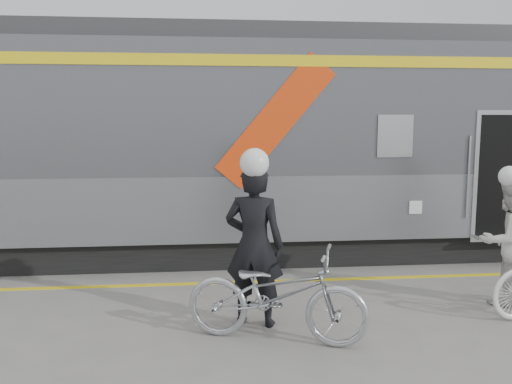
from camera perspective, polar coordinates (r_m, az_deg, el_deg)
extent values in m
plane|color=slate|center=(6.67, 6.67, -14.73)|extent=(90.00, 90.00, 0.00)
cube|color=black|center=(10.88, 10.33, -4.50)|extent=(24.00, 2.70, 0.50)
cube|color=#9EA0A5|center=(10.74, 10.43, -0.33)|extent=(24.00, 3.00, 1.10)
cube|color=#595C60|center=(10.64, 10.66, 8.50)|extent=(24.00, 3.00, 2.20)
cube|color=#38383A|center=(10.73, 10.83, 15.19)|extent=(24.00, 2.64, 0.30)
cube|color=yellow|center=(9.24, 13.49, 13.20)|extent=(24.00, 0.02, 0.18)
cube|color=#E53D0D|center=(8.78, 2.03, 7.49)|extent=(1.96, 0.01, 2.19)
cube|color=black|center=(9.27, 14.42, 5.73)|extent=(0.55, 0.02, 0.65)
cube|color=black|center=(10.36, 24.33, 1.59)|extent=(1.05, 0.45, 2.10)
cube|color=silver|center=(10.18, 24.92, 1.46)|extent=(1.20, 0.02, 2.25)
cylinder|color=silver|center=(9.82, 21.46, 1.44)|extent=(0.04, 0.04, 1.40)
cube|color=silver|center=(10.30, 24.70, -4.27)|extent=(1.05, 0.25, 0.06)
cube|color=silver|center=(9.52, 16.45, -1.56)|extent=(0.22, 0.01, 0.22)
cube|color=yellow|center=(8.65, 3.56, -9.30)|extent=(24.00, 0.12, 0.01)
imported|color=black|center=(6.66, -0.19, -5.61)|extent=(0.85, 0.69, 2.01)
imported|color=#A6AAAE|center=(6.29, 2.16, -10.73)|extent=(2.23, 1.38, 1.10)
imported|color=silver|center=(8.18, 25.01, -4.74)|extent=(0.94, 0.78, 1.75)
sphere|color=white|center=(6.49, -0.20, 4.54)|extent=(0.35, 0.35, 0.35)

